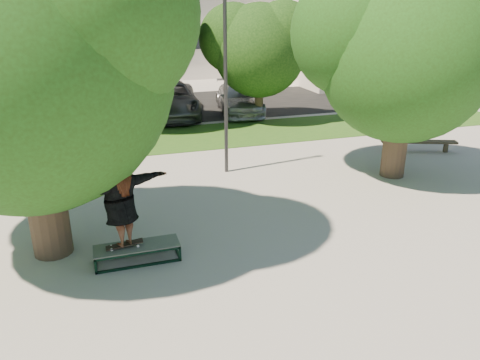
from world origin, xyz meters
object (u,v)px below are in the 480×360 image
object	(u,v)px
car_silver_a	(50,104)
car_dark	(74,97)
grind_box	(137,253)
car_grey	(170,100)
bench	(419,142)
tree_left	(17,48)
car_silver_b	(239,98)
tree_right	(403,45)
lamppost	(226,75)

from	to	relation	value
car_silver_a	car_dark	size ratio (longest dim) A/B	0.85
grind_box	car_grey	world-z (taller)	car_grey
grind_box	bench	world-z (taller)	bench
tree_left	car_silver_b	size ratio (longest dim) A/B	1.43
tree_left	tree_right	world-z (taller)	tree_left
car_silver_b	car_dark	bearing A→B (deg)	168.14
tree_right	car_silver_a	xyz separation A→B (m)	(-10.88, 12.43, -3.45)
grind_box	car_silver_a	size ratio (longest dim) A/B	0.48
lamppost	bench	size ratio (longest dim) A/B	2.24
car_silver_a	car_grey	size ratio (longest dim) A/B	0.64
grind_box	bench	size ratio (longest dim) A/B	0.66
lamppost	tree_left	bearing A→B (deg)	-143.58
tree_right	grind_box	world-z (taller)	tree_right
lamppost	tree_right	bearing A→B (deg)	-21.28
car_dark	car_grey	distance (m)	5.25
car_dark	car_silver_b	world-z (taller)	car_dark
tree_right	car_dark	world-z (taller)	tree_right
tree_left	car_silver_b	xyz separation A→B (m)	(8.45, 12.41, -3.70)
car_silver_b	tree_right	bearing A→B (deg)	-71.66
lamppost	grind_box	distance (m)	6.73
tree_left	car_dark	size ratio (longest dim) A/B	1.61
car_dark	tree_right	bearing A→B (deg)	-53.41
grind_box	car_grey	size ratio (longest dim) A/B	0.31
grind_box	car_dark	size ratio (longest dim) A/B	0.41
car_dark	car_grey	xyz separation A→B (m)	(4.49, -2.72, 0.09)
car_silver_a	car_dark	xyz separation A→B (m)	(1.14, 0.99, 0.09)
grind_box	car_silver_b	size ratio (longest dim) A/B	0.36
bench	tree_right	bearing A→B (deg)	-123.38
tree_left	grind_box	bearing A→B (deg)	-29.93
bench	car_grey	bearing A→B (deg)	152.46
car_silver_a	grind_box	bearing A→B (deg)	-72.61
car_dark	car_silver_b	xyz separation A→B (m)	(7.98, -3.00, -0.01)
lamppost	bench	bearing A→B (deg)	-0.46
car_silver_a	car_silver_b	distance (m)	9.34
tree_right	bench	size ratio (longest dim) A/B	2.39
tree_left	grind_box	size ratio (longest dim) A/B	3.95
car_grey	car_dark	bearing A→B (deg)	155.44
bench	car_grey	xyz separation A→B (m)	(-7.83, 8.84, 0.46)
tree_left	bench	world-z (taller)	tree_left
grind_box	car_silver_a	world-z (taller)	car_silver_a
tree_right	car_grey	distance (m)	12.36
car_silver_b	lamppost	bearing A→B (deg)	-101.62
lamppost	car_grey	bearing A→B (deg)	92.15
lamppost	car_silver_a	xyz separation A→B (m)	(-5.97, 10.51, -2.51)
car_grey	grind_box	bearing A→B (deg)	-96.17
bench	car_silver_b	world-z (taller)	car_silver_b
tree_right	lamppost	size ratio (longest dim) A/B	1.07
car_dark	bench	bearing A→B (deg)	-42.56
tree_left	car_silver_a	bearing A→B (deg)	92.67
tree_right	car_silver_b	distance (m)	11.09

